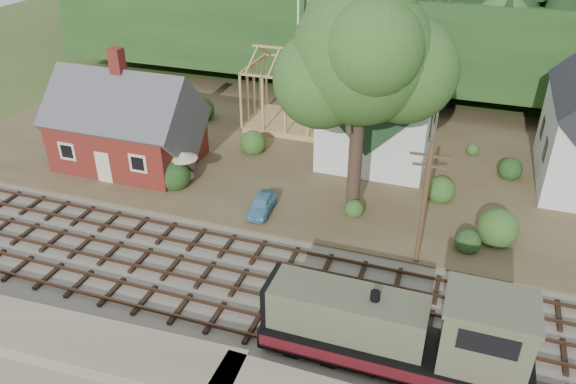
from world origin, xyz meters
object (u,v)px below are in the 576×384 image
(locomotive, at_px, (404,334))
(car_green, at_px, (81,130))
(car_blue, at_px, (262,204))
(patio_set, at_px, (183,157))

(locomotive, xyz_separation_m, car_green, (-30.17, 16.79, -1.26))
(car_blue, bearing_deg, patio_set, 158.60)
(locomotive, xyz_separation_m, patio_set, (-17.91, 12.48, 0.18))
(locomotive, xyz_separation_m, car_blue, (-11.01, 10.37, -1.25))
(car_blue, xyz_separation_m, car_green, (-19.16, 6.42, -0.01))
(car_green, bearing_deg, locomotive, -134.40)
(car_blue, relative_size, car_green, 0.98)
(car_green, distance_m, patio_set, 13.07)
(car_blue, bearing_deg, car_green, 157.07)
(locomotive, bearing_deg, car_green, 150.91)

